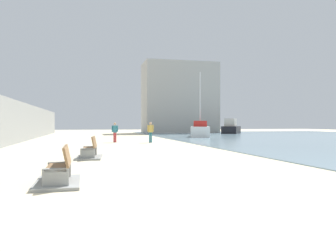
% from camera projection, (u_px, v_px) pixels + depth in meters
% --- Properties ---
extents(ground_plane, '(120.00, 120.00, 0.00)m').
position_uv_depth(ground_plane, '(112.00, 144.00, 25.53)').
color(ground_plane, beige).
extents(seawall, '(0.80, 64.00, 3.35)m').
position_uv_depth(seawall, '(5.00, 122.00, 23.77)').
color(seawall, gray).
rests_on(seawall, ground).
extents(bench_near, '(1.13, 2.12, 0.98)m').
position_uv_depth(bench_near, '(59.00, 175.00, 8.61)').
color(bench_near, gray).
rests_on(bench_near, ground).
extents(bench_far, '(1.27, 2.18, 0.98)m').
position_uv_depth(bench_far, '(90.00, 153.00, 15.04)').
color(bench_far, gray).
rests_on(bench_far, ground).
extents(person_walking, '(0.53, 0.23, 1.69)m').
position_uv_depth(person_walking, '(151.00, 131.00, 27.24)').
color(person_walking, teal).
rests_on(person_walking, ground).
extents(person_standing, '(0.52, 0.25, 1.64)m').
position_uv_depth(person_standing, '(115.00, 131.00, 27.59)').
color(person_standing, '#B22D33').
rests_on(person_standing, ground).
extents(boat_far_left, '(3.93, 6.50, 7.57)m').
position_uv_depth(boat_far_left, '(200.00, 130.00, 38.87)').
color(boat_far_left, white).
rests_on(boat_far_left, water_bay).
extents(boat_outer, '(4.44, 5.09, 2.27)m').
position_uv_depth(boat_outer, '(231.00, 128.00, 51.22)').
color(boat_outer, black).
rests_on(boat_outer, water_bay).
extents(harbor_building, '(12.00, 6.00, 11.56)m').
position_uv_depth(harbor_building, '(180.00, 98.00, 55.75)').
color(harbor_building, '#ADAAA3').
rests_on(harbor_building, ground).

